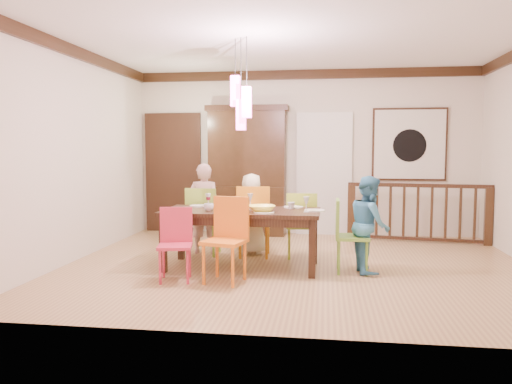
# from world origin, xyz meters

# --- Properties ---
(floor) EXTENTS (6.00, 6.00, 0.00)m
(floor) POSITION_xyz_m (0.00, 0.00, 0.00)
(floor) COLOR #9A714A
(floor) RESTS_ON ground
(ceiling) EXTENTS (6.00, 6.00, 0.00)m
(ceiling) POSITION_xyz_m (0.00, 0.00, 2.90)
(ceiling) COLOR white
(ceiling) RESTS_ON wall_back
(wall_back) EXTENTS (6.00, 0.00, 6.00)m
(wall_back) POSITION_xyz_m (0.00, 2.50, 1.45)
(wall_back) COLOR beige
(wall_back) RESTS_ON floor
(wall_left) EXTENTS (0.00, 5.00, 5.00)m
(wall_left) POSITION_xyz_m (-3.00, 0.00, 1.45)
(wall_left) COLOR beige
(wall_left) RESTS_ON floor
(crown_molding) EXTENTS (6.00, 5.00, 0.16)m
(crown_molding) POSITION_xyz_m (0.00, 0.00, 2.82)
(crown_molding) COLOR black
(crown_molding) RESTS_ON wall_back
(panel_door) EXTENTS (1.04, 0.07, 2.24)m
(panel_door) POSITION_xyz_m (-2.40, 2.45, 1.05)
(panel_door) COLOR black
(panel_door) RESTS_ON wall_back
(white_doorway) EXTENTS (0.97, 0.05, 2.22)m
(white_doorway) POSITION_xyz_m (0.35, 2.46, 1.05)
(white_doorway) COLOR silver
(white_doorway) RESTS_ON wall_back
(painting) EXTENTS (1.25, 0.06, 1.25)m
(painting) POSITION_xyz_m (1.80, 2.46, 1.60)
(painting) COLOR black
(painting) RESTS_ON wall_back
(pendant_cluster) EXTENTS (0.27, 0.21, 1.14)m
(pendant_cluster) POSITION_xyz_m (-0.68, -0.21, 2.11)
(pendant_cluster) COLOR #ED4797
(pendant_cluster) RESTS_ON ceiling
(dining_table) EXTENTS (2.00, 0.93, 0.75)m
(dining_table) POSITION_xyz_m (-0.68, -0.21, 0.66)
(dining_table) COLOR black
(dining_table) RESTS_ON floor
(chair_far_left) EXTENTS (0.46, 0.46, 0.97)m
(chair_far_left) POSITION_xyz_m (-1.34, 0.52, 0.56)
(chair_far_left) COLOR #8EB737
(chair_far_left) RESTS_ON floor
(chair_far_mid) EXTENTS (0.48, 0.48, 1.01)m
(chair_far_mid) POSITION_xyz_m (-0.61, 0.49, 0.58)
(chair_far_mid) COLOR #BD6C12
(chair_far_mid) RESTS_ON floor
(chair_far_right) EXTENTS (0.45, 0.45, 0.92)m
(chair_far_right) POSITION_xyz_m (0.05, 0.52, 0.53)
(chair_far_right) COLOR #91AB2A
(chair_far_right) RESTS_ON floor
(chair_near_left) EXTENTS (0.45, 0.45, 0.84)m
(chair_near_left) POSITION_xyz_m (-1.33, -0.95, 0.48)
(chair_near_left) COLOR #C82C47
(chair_near_left) RESTS_ON floor
(chair_near_mid) EXTENTS (0.52, 0.52, 0.97)m
(chair_near_mid) POSITION_xyz_m (-0.76, -0.93, 0.56)
(chair_near_mid) COLOR orange
(chair_near_mid) RESTS_ON floor
(chair_end_right) EXTENTS (0.41, 0.41, 0.90)m
(chair_end_right) POSITION_xyz_m (0.71, -0.25, 0.52)
(chair_end_right) COLOR #699F33
(chair_end_right) RESTS_ON floor
(china_hutch) EXTENTS (1.44, 0.46, 2.28)m
(china_hutch) POSITION_xyz_m (-1.00, 2.30, 1.14)
(china_hutch) COLOR black
(china_hutch) RESTS_ON floor
(balustrade) EXTENTS (2.27, 0.39, 0.96)m
(balustrade) POSITION_xyz_m (1.88, 1.95, 0.50)
(balustrade) COLOR black
(balustrade) RESTS_ON floor
(person_far_left) EXTENTS (0.49, 0.33, 1.32)m
(person_far_left) POSITION_xyz_m (-1.37, 0.60, 0.66)
(person_far_left) COLOR beige
(person_far_left) RESTS_ON floor
(person_far_mid) EXTENTS (0.62, 0.46, 1.17)m
(person_far_mid) POSITION_xyz_m (-0.68, 0.66, 0.59)
(person_far_mid) COLOR beige
(person_far_mid) RESTS_ON floor
(person_end_right) EXTENTS (0.53, 0.64, 1.20)m
(person_end_right) POSITION_xyz_m (0.92, -0.21, 0.60)
(person_end_right) COLOR teal
(person_end_right) RESTS_ON floor
(serving_bowl) EXTENTS (0.42, 0.42, 0.08)m
(serving_bowl) POSITION_xyz_m (-0.40, -0.39, 0.79)
(serving_bowl) COLOR #FAE847
(serving_bowl) RESTS_ON dining_table
(small_bowl) EXTENTS (0.21, 0.21, 0.06)m
(small_bowl) POSITION_xyz_m (-0.95, -0.08, 0.78)
(small_bowl) COLOR white
(small_bowl) RESTS_ON dining_table
(cup_left) EXTENTS (0.12, 0.12, 0.10)m
(cup_left) POSITION_xyz_m (-1.06, -0.40, 0.80)
(cup_left) COLOR silver
(cup_left) RESTS_ON dining_table
(cup_right) EXTENTS (0.11, 0.11, 0.09)m
(cup_right) POSITION_xyz_m (-0.06, -0.03, 0.79)
(cup_right) COLOR silver
(cup_right) RESTS_ON dining_table
(plate_far_left) EXTENTS (0.26, 0.26, 0.01)m
(plate_far_left) POSITION_xyz_m (-1.31, 0.10, 0.76)
(plate_far_left) COLOR white
(plate_far_left) RESTS_ON dining_table
(plate_far_mid) EXTENTS (0.26, 0.26, 0.01)m
(plate_far_mid) POSITION_xyz_m (-0.62, 0.13, 0.76)
(plate_far_mid) COLOR white
(plate_far_mid) RESTS_ON dining_table
(plate_far_right) EXTENTS (0.26, 0.26, 0.01)m
(plate_far_right) POSITION_xyz_m (-0.04, 0.13, 0.76)
(plate_far_right) COLOR white
(plate_far_right) RESTS_ON dining_table
(plate_near_left) EXTENTS (0.26, 0.26, 0.01)m
(plate_near_left) POSITION_xyz_m (-1.37, -0.54, 0.76)
(plate_near_left) COLOR white
(plate_near_left) RESTS_ON dining_table
(plate_near_mid) EXTENTS (0.26, 0.26, 0.01)m
(plate_near_mid) POSITION_xyz_m (-0.36, -0.49, 0.76)
(plate_near_mid) COLOR white
(plate_near_mid) RESTS_ON dining_table
(plate_end_right) EXTENTS (0.26, 0.26, 0.01)m
(plate_end_right) POSITION_xyz_m (0.25, -0.20, 0.76)
(plate_end_right) COLOR white
(plate_end_right) RESTS_ON dining_table
(wine_glass_a) EXTENTS (0.08, 0.08, 0.19)m
(wine_glass_a) POSITION_xyz_m (-1.15, -0.06, 0.84)
(wine_glass_a) COLOR #590C19
(wine_glass_a) RESTS_ON dining_table
(wine_glass_b) EXTENTS (0.08, 0.08, 0.19)m
(wine_glass_b) POSITION_xyz_m (-0.60, 0.01, 0.84)
(wine_glass_b) COLOR silver
(wine_glass_b) RESTS_ON dining_table
(wine_glass_c) EXTENTS (0.08, 0.08, 0.19)m
(wine_glass_c) POSITION_xyz_m (-0.79, -0.52, 0.84)
(wine_glass_c) COLOR #590C19
(wine_glass_c) RESTS_ON dining_table
(wine_glass_d) EXTENTS (0.08, 0.08, 0.19)m
(wine_glass_d) POSITION_xyz_m (0.15, -0.32, 0.84)
(wine_glass_d) COLOR silver
(wine_glass_d) RESTS_ON dining_table
(napkin) EXTENTS (0.18, 0.14, 0.01)m
(napkin) POSITION_xyz_m (-0.69, -0.51, 0.76)
(napkin) COLOR #D83359
(napkin) RESTS_ON dining_table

